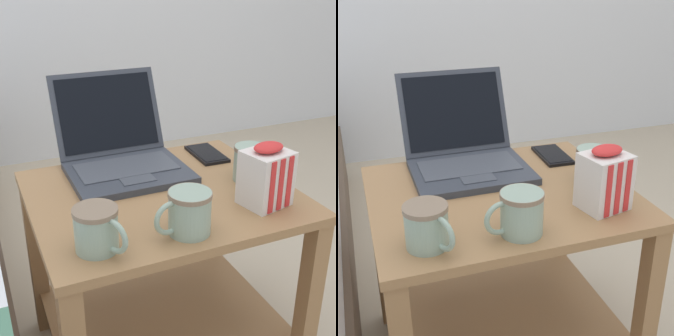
# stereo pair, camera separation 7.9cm
# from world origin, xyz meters

# --- Properties ---
(bedside_table) EXTENTS (0.63, 0.54, 0.51)m
(bedside_table) POSITION_xyz_m (0.00, 0.00, 0.33)
(bedside_table) COLOR #997047
(bedside_table) RESTS_ON ground_plane
(laptop) EXTENTS (0.30, 0.34, 0.24)m
(laptop) POSITION_xyz_m (-0.04, 0.18, 0.56)
(laptop) COLOR #333842
(laptop) RESTS_ON bedside_table
(mug_front_left) EXTENTS (0.09, 0.12, 0.09)m
(mug_front_left) POSITION_xyz_m (-0.21, -0.18, 0.56)
(mug_front_left) COLOR #8CA593
(mug_front_left) RESTS_ON bedside_table
(mug_front_right) EXTENTS (0.10, 0.12, 0.09)m
(mug_front_right) POSITION_xyz_m (0.24, -0.02, 0.56)
(mug_front_right) COLOR #8CA593
(mug_front_right) RESTS_ON bedside_table
(mug_mid_center) EXTENTS (0.13, 0.09, 0.09)m
(mug_mid_center) POSITION_xyz_m (-0.02, -0.20, 0.56)
(mug_mid_center) COLOR #8CA593
(mug_mid_center) RESTS_ON bedside_table
(snack_bag) EXTENTS (0.12, 0.11, 0.15)m
(snack_bag) POSITION_xyz_m (0.19, -0.15, 0.58)
(snack_bag) COLOR silver
(snack_bag) RESTS_ON bedside_table
(cell_phone) EXTENTS (0.08, 0.15, 0.01)m
(cell_phone) POSITION_xyz_m (0.22, 0.17, 0.51)
(cell_phone) COLOR black
(cell_phone) RESTS_ON bedside_table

